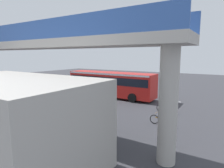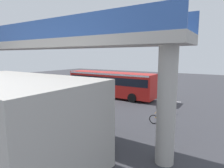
% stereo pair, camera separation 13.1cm
% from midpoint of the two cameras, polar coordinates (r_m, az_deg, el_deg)
% --- Properties ---
extents(ground, '(80.00, 80.00, 0.00)m').
position_cam_midpoint_polar(ground, '(24.59, -2.75, -3.89)').
color(ground, '#38383D').
extents(city_bus, '(11.54, 2.85, 3.15)m').
position_cam_midpoint_polar(city_bus, '(24.42, -0.54, 0.52)').
color(city_bus, red).
rests_on(city_bus, ground).
extents(parked_van, '(4.80, 2.17, 2.05)m').
position_cam_midpoint_polar(parked_van, '(24.67, -22.05, -1.67)').
color(parked_van, black).
rests_on(parked_van, ground).
extents(bicycle_green, '(1.77, 0.44, 0.96)m').
position_cam_midpoint_polar(bicycle_green, '(18.59, 15.47, -7.07)').
color(bicycle_green, black).
rests_on(bicycle_green, ground).
extents(bicycle_orange, '(1.77, 0.44, 0.96)m').
position_cam_midpoint_polar(bicycle_orange, '(15.31, 14.07, -10.39)').
color(bicycle_orange, black).
rests_on(bicycle_orange, ground).
extents(traffic_sign, '(0.08, 0.60, 2.80)m').
position_cam_midpoint_polar(traffic_sign, '(25.15, 7.47, 0.70)').
color(traffic_sign, slate).
rests_on(traffic_sign, ground).
extents(lane_dash_leftmost, '(2.00, 0.20, 0.01)m').
position_cam_midpoint_polar(lane_dash_leftmost, '(23.52, 17.18, -4.83)').
color(lane_dash_leftmost, silver).
rests_on(lane_dash_leftmost, ground).
extents(lane_dash_left, '(2.00, 0.20, 0.01)m').
position_cam_midpoint_polar(lane_dash_left, '(24.80, 8.21, -3.86)').
color(lane_dash_left, silver).
rests_on(lane_dash_left, ground).
extents(lane_dash_centre, '(2.00, 0.20, 0.01)m').
position_cam_midpoint_polar(lane_dash_centre, '(26.62, 0.30, -2.92)').
color(lane_dash_centre, silver).
rests_on(lane_dash_centre, ground).
extents(lane_dash_right, '(2.00, 0.20, 0.01)m').
position_cam_midpoint_polar(lane_dash_right, '(28.89, -6.46, -2.07)').
color(lane_dash_right, silver).
rests_on(lane_dash_right, ground).
extents(lane_dash_rightmost, '(2.00, 0.20, 0.01)m').
position_cam_midpoint_polar(lane_dash_rightmost, '(31.50, -12.17, -1.33)').
color(lane_dash_rightmost, silver).
rests_on(lane_dash_rightmost, ground).
extents(pedestrian_overpass, '(24.46, 2.60, 7.32)m').
position_cam_midpoint_polar(pedestrian_overpass, '(16.36, -25.29, 8.22)').
color(pedestrian_overpass, '#B2ADA5').
rests_on(pedestrian_overpass, ground).
extents(station_building, '(9.00, 5.04, 4.20)m').
position_cam_midpoint_polar(station_building, '(10.67, -28.25, -9.77)').
color(station_building, '#B2ADA5').
rests_on(station_building, ground).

